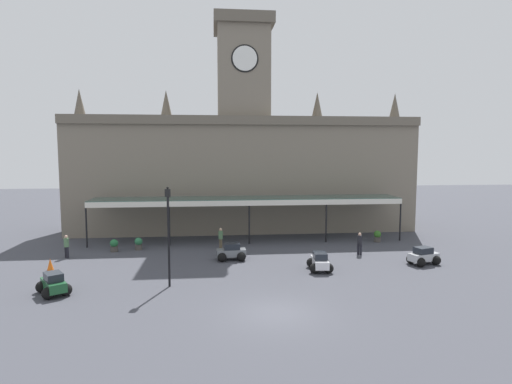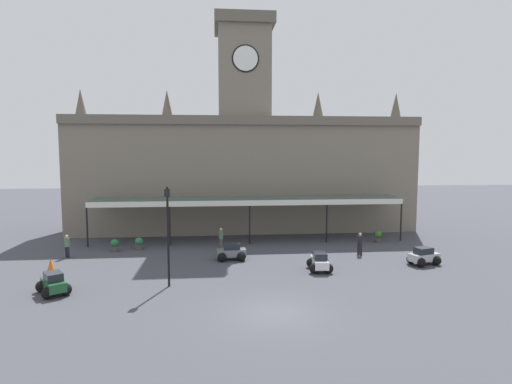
{
  "view_description": "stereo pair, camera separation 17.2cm",
  "coord_description": "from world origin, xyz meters",
  "px_view_note": "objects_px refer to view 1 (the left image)",
  "views": [
    {
      "loc": [
        -2.9,
        -19.08,
        7.69
      ],
      "look_at": [
        0.0,
        9.48,
        4.86
      ],
      "focal_mm": 29.46,
      "sensor_mm": 36.0,
      "label": 1
    },
    {
      "loc": [
        -2.73,
        -19.09,
        7.69
      ],
      "look_at": [
        0.0,
        9.48,
        4.86
      ],
      "focal_mm": 29.46,
      "sensor_mm": 36.0,
      "label": 2
    }
  ],
  "objects_px": {
    "pedestrian_crossing_forecourt": "(221,238)",
    "victorian_lamppost": "(168,226)",
    "car_white_sedan": "(320,263)",
    "pedestrian_near_entrance": "(66,246)",
    "car_green_sedan": "(54,285)",
    "car_silver_sedan": "(423,257)",
    "traffic_cone": "(50,264)",
    "planter_near_kerb": "(114,245)",
    "planter_by_canopy": "(377,236)",
    "car_grey_sedan": "(231,253)",
    "planter_forecourt_centre": "(139,244)",
    "pedestrian_beside_cars": "(360,243)"
  },
  "relations": [
    {
      "from": "pedestrian_crossing_forecourt",
      "to": "victorian_lamppost",
      "type": "distance_m",
      "value": 9.71
    },
    {
      "from": "car_white_sedan",
      "to": "pedestrian_near_entrance",
      "type": "relative_size",
      "value": 1.27
    },
    {
      "from": "victorian_lamppost",
      "to": "car_green_sedan",
      "type": "bearing_deg",
      "value": -173.55
    },
    {
      "from": "car_silver_sedan",
      "to": "traffic_cone",
      "type": "bearing_deg",
      "value": 177.32
    },
    {
      "from": "planter_near_kerb",
      "to": "car_white_sedan",
      "type": "bearing_deg",
      "value": -24.44
    },
    {
      "from": "car_green_sedan",
      "to": "planter_by_canopy",
      "type": "xyz_separation_m",
      "value": [
        22.38,
        10.83,
        -0.01
      ]
    },
    {
      "from": "car_green_sedan",
      "to": "planter_near_kerb",
      "type": "bearing_deg",
      "value": 84.02
    },
    {
      "from": "car_grey_sedan",
      "to": "pedestrian_crossing_forecourt",
      "type": "xyz_separation_m",
      "value": [
        -0.68,
        3.36,
        0.41
      ]
    },
    {
      "from": "traffic_cone",
      "to": "planter_near_kerb",
      "type": "xyz_separation_m",
      "value": [
        2.96,
        4.67,
        0.11
      ]
    },
    {
      "from": "car_silver_sedan",
      "to": "planter_forecourt_centre",
      "type": "bearing_deg",
      "value": 162.6
    },
    {
      "from": "pedestrian_crossing_forecourt",
      "to": "pedestrian_beside_cars",
      "type": "bearing_deg",
      "value": -15.83
    },
    {
      "from": "car_silver_sedan",
      "to": "planter_by_canopy",
      "type": "height_order",
      "value": "car_silver_sedan"
    },
    {
      "from": "victorian_lamppost",
      "to": "planter_forecourt_centre",
      "type": "distance_m",
      "value": 10.29
    },
    {
      "from": "victorian_lamppost",
      "to": "planter_by_canopy",
      "type": "xyz_separation_m",
      "value": [
        16.31,
        10.15,
        -3.0
      ]
    },
    {
      "from": "car_green_sedan",
      "to": "victorian_lamppost",
      "type": "distance_m",
      "value": 6.79
    },
    {
      "from": "car_grey_sedan",
      "to": "pedestrian_crossing_forecourt",
      "type": "distance_m",
      "value": 3.46
    },
    {
      "from": "pedestrian_beside_cars",
      "to": "victorian_lamppost",
      "type": "distance_m",
      "value": 14.76
    },
    {
      "from": "victorian_lamppost",
      "to": "pedestrian_crossing_forecourt",
      "type": "bearing_deg",
      "value": 70.91
    },
    {
      "from": "car_green_sedan",
      "to": "victorian_lamppost",
      "type": "bearing_deg",
      "value": 6.45
    },
    {
      "from": "car_white_sedan",
      "to": "planter_by_canopy",
      "type": "distance_m",
      "value": 10.53
    },
    {
      "from": "car_silver_sedan",
      "to": "planter_near_kerb",
      "type": "bearing_deg",
      "value": 165.0
    },
    {
      "from": "car_green_sedan",
      "to": "planter_near_kerb",
      "type": "distance_m",
      "value": 9.56
    },
    {
      "from": "car_grey_sedan",
      "to": "car_silver_sedan",
      "type": "height_order",
      "value": "same"
    },
    {
      "from": "pedestrian_beside_cars",
      "to": "planter_forecourt_centre",
      "type": "xyz_separation_m",
      "value": [
        -16.58,
        3.31,
        -0.42
      ]
    },
    {
      "from": "pedestrian_near_entrance",
      "to": "planter_by_canopy",
      "type": "relative_size",
      "value": 1.74
    },
    {
      "from": "planter_near_kerb",
      "to": "pedestrian_near_entrance",
      "type": "bearing_deg",
      "value": -151.11
    },
    {
      "from": "car_grey_sedan",
      "to": "planter_forecourt_centre",
      "type": "xyz_separation_m",
      "value": [
        -7.06,
        3.79,
        -0.01
      ]
    },
    {
      "from": "planter_near_kerb",
      "to": "planter_by_canopy",
      "type": "distance_m",
      "value": 21.42
    },
    {
      "from": "car_white_sedan",
      "to": "car_silver_sedan",
      "type": "bearing_deg",
      "value": 5.47
    },
    {
      "from": "pedestrian_crossing_forecourt",
      "to": "traffic_cone",
      "type": "height_order",
      "value": "pedestrian_crossing_forecourt"
    },
    {
      "from": "car_white_sedan",
      "to": "victorian_lamppost",
      "type": "relative_size",
      "value": 0.37
    },
    {
      "from": "car_silver_sedan",
      "to": "planter_near_kerb",
      "type": "height_order",
      "value": "car_silver_sedan"
    },
    {
      "from": "car_green_sedan",
      "to": "victorian_lamppost",
      "type": "relative_size",
      "value": 0.39
    },
    {
      "from": "car_grey_sedan",
      "to": "car_white_sedan",
      "type": "xyz_separation_m",
      "value": [
        5.57,
        -3.19,
        0.0
      ]
    },
    {
      "from": "pedestrian_near_entrance",
      "to": "planter_near_kerb",
      "type": "distance_m",
      "value": 3.39
    },
    {
      "from": "car_white_sedan",
      "to": "planter_forecourt_centre",
      "type": "xyz_separation_m",
      "value": [
        -12.63,
        6.97,
        -0.01
      ]
    },
    {
      "from": "car_white_sedan",
      "to": "pedestrian_near_entrance",
      "type": "height_order",
      "value": "pedestrian_near_entrance"
    },
    {
      "from": "car_green_sedan",
      "to": "car_white_sedan",
      "type": "relative_size",
      "value": 1.07
    },
    {
      "from": "car_grey_sedan",
      "to": "planter_by_canopy",
      "type": "height_order",
      "value": "car_grey_sedan"
    },
    {
      "from": "traffic_cone",
      "to": "planter_by_canopy",
      "type": "height_order",
      "value": "planter_by_canopy"
    },
    {
      "from": "pedestrian_beside_cars",
      "to": "pedestrian_near_entrance",
      "type": "bearing_deg",
      "value": 176.64
    },
    {
      "from": "car_white_sedan",
      "to": "planter_near_kerb",
      "type": "bearing_deg",
      "value": 155.56
    },
    {
      "from": "car_white_sedan",
      "to": "car_grey_sedan",
      "type": "bearing_deg",
      "value": 150.2
    },
    {
      "from": "pedestrian_near_entrance",
      "to": "planter_near_kerb",
      "type": "bearing_deg",
      "value": 28.89
    },
    {
      "from": "car_silver_sedan",
      "to": "pedestrian_beside_cars",
      "type": "distance_m",
      "value": 4.54
    },
    {
      "from": "traffic_cone",
      "to": "planter_by_canopy",
      "type": "bearing_deg",
      "value": 13.84
    },
    {
      "from": "traffic_cone",
      "to": "planter_forecourt_centre",
      "type": "distance_m",
      "value": 6.95
    },
    {
      "from": "car_grey_sedan",
      "to": "pedestrian_beside_cars",
      "type": "distance_m",
      "value": 9.53
    },
    {
      "from": "planter_by_canopy",
      "to": "pedestrian_near_entrance",
      "type": "bearing_deg",
      "value": -173.09
    },
    {
      "from": "pedestrian_crossing_forecourt",
      "to": "planter_by_canopy",
      "type": "distance_m",
      "value": 13.32
    }
  ]
}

